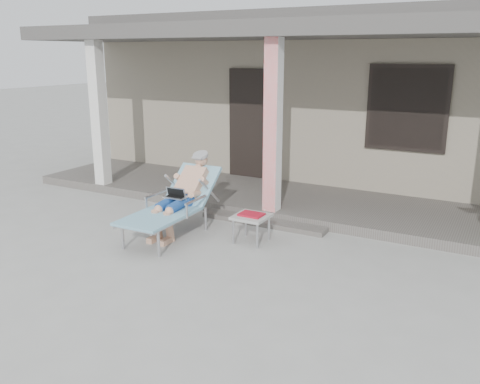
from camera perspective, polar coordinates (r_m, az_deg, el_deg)
The scene contains 7 objects.
ground at distance 6.30m, azimuth -4.87°, elevation -8.44°, with size 60.00×60.00×0.00m, color #9E9E99.
house at distance 11.77m, azimuth 12.85°, elevation 10.74°, with size 10.40×5.40×3.30m.
porch_deck at distance 8.78m, azimuth 5.90°, elevation -1.00°, with size 10.00×2.00×0.15m, color #605B56.
porch_overhang at distance 8.38m, azimuth 6.28°, elevation 17.00°, with size 10.00×2.30×2.85m.
porch_step at distance 7.79m, azimuth 2.61°, elevation -3.37°, with size 2.00×0.30×0.07m, color #605B56.
lounger at distance 7.28m, azimuth -7.07°, elevation 0.87°, with size 0.71×1.84×1.18m.
side_table at distance 6.97m, azimuth 1.29°, elevation -2.93°, with size 0.47×0.47×0.41m.
Camera 1 is at (3.21, -4.79, 2.54)m, focal length 38.00 mm.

